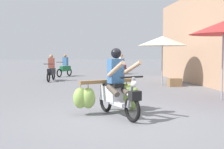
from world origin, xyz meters
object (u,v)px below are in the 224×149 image
object	(u,v)px
motorbike_distant_ahead_right	(121,66)
market_umbrella_further_along	(162,41)
motorbike_distant_ahead_left	(51,70)
produce_crate	(174,82)
motorbike_distant_far_ahead	(65,67)
market_umbrella_near_shop	(224,28)
motorbike_main_loaded	(117,93)

from	to	relation	value
motorbike_distant_ahead_right	market_umbrella_further_along	bearing A→B (deg)	-83.98
motorbike_distant_ahead_left	produce_crate	size ratio (longest dim) A/B	2.88
motorbike_distant_far_ahead	market_umbrella_near_shop	distance (m)	11.05
motorbike_distant_ahead_left	motorbike_distant_far_ahead	world-z (taller)	same
motorbike_distant_far_ahead	motorbike_main_loaded	bearing A→B (deg)	-81.58
motorbike_main_loaded	motorbike_distant_far_ahead	world-z (taller)	motorbike_main_loaded
motorbike_main_loaded	motorbike_distant_ahead_left	distance (m)	8.53
motorbike_main_loaded	produce_crate	distance (m)	6.05
motorbike_distant_ahead_left	market_umbrella_further_along	bearing A→B (deg)	-25.28
motorbike_distant_ahead_left	motorbike_distant_far_ahead	xyz separation A→B (m)	(0.62, 2.83, 0.00)
motorbike_distant_ahead_left	market_umbrella_near_shop	size ratio (longest dim) A/B	0.66
motorbike_distant_ahead_left	market_umbrella_further_along	size ratio (longest dim) A/B	0.70
motorbike_distant_ahead_left	motorbike_distant_far_ahead	size ratio (longest dim) A/B	1.14
motorbike_distant_far_ahead	motorbike_distant_ahead_left	bearing A→B (deg)	-102.36
market_umbrella_near_shop	produce_crate	bearing A→B (deg)	93.23
market_umbrella_further_along	motorbike_main_loaded	bearing A→B (deg)	-117.51
motorbike_main_loaded	motorbike_distant_ahead_left	world-z (taller)	motorbike_main_loaded
motorbike_main_loaded	motorbike_distant_ahead_right	size ratio (longest dim) A/B	1.30
motorbike_distant_far_ahead	produce_crate	bearing A→B (deg)	-50.43
motorbike_main_loaded	produce_crate	size ratio (longest dim) A/B	3.60
motorbike_distant_ahead_left	motorbike_distant_ahead_right	world-z (taller)	same
motorbike_distant_ahead_right	motorbike_distant_far_ahead	bearing A→B (deg)	-157.05
produce_crate	motorbike_main_loaded	bearing A→B (deg)	-123.56
motorbike_distant_ahead_left	motorbike_distant_ahead_right	xyz separation A→B (m)	(4.51, 4.48, 0.00)
motorbike_main_loaded	motorbike_distant_ahead_right	bearing A→B (deg)	79.92
market_umbrella_near_shop	market_umbrella_further_along	world-z (taller)	market_umbrella_near_shop
motorbike_distant_ahead_right	produce_crate	bearing A→B (deg)	-81.98
market_umbrella_further_along	market_umbrella_near_shop	bearing A→B (deg)	-82.73
motorbike_distant_far_ahead	market_umbrella_near_shop	size ratio (longest dim) A/B	0.57
motorbike_distant_far_ahead	market_umbrella_further_along	world-z (taller)	market_umbrella_further_along
motorbike_distant_ahead_right	produce_crate	xyz separation A→B (m)	(1.08, -7.67, -0.39)
motorbike_main_loaded	market_umbrella_further_along	size ratio (longest dim) A/B	0.88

